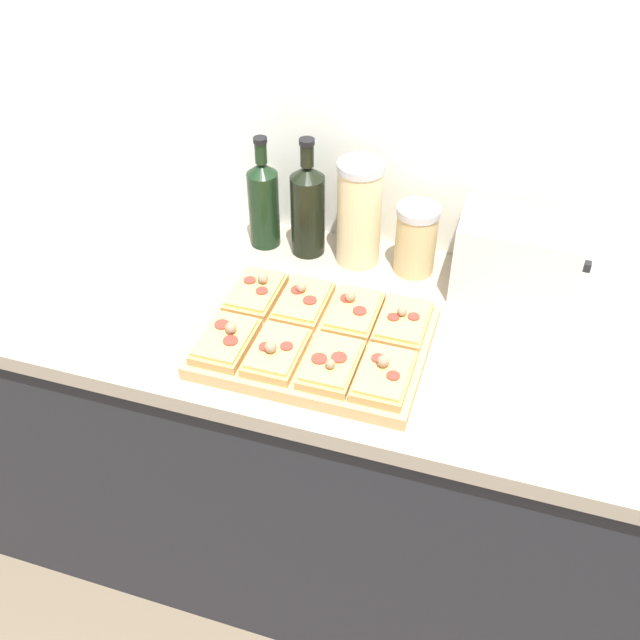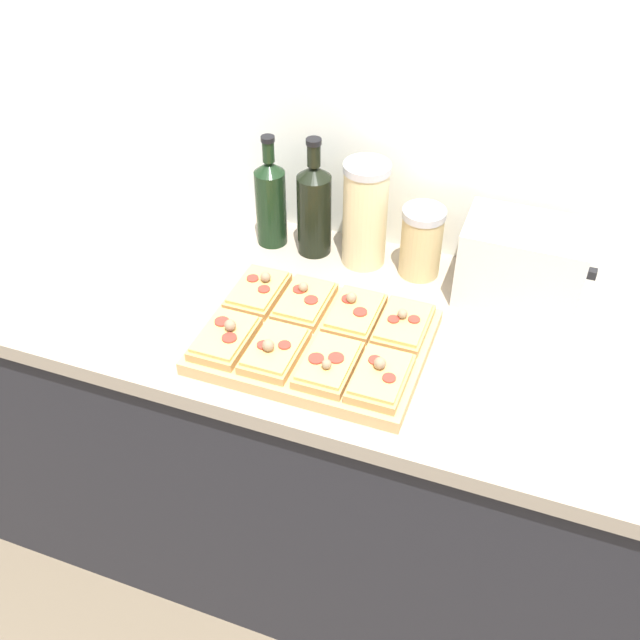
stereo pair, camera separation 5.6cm
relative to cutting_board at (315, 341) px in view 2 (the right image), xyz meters
name	(u,v)px [view 2 (the right image)]	position (x,y,z in m)	size (l,w,h in m)	color
wall_back	(411,109)	(0.06, 0.46, 0.33)	(6.00, 0.06, 2.50)	silver
kitchen_counter	(352,455)	(0.06, 0.11, -0.47)	(2.63, 0.67, 0.90)	#232328
cutting_board	(315,341)	(0.00, 0.00, 0.00)	(0.47, 0.35, 0.03)	tan
pizza_slice_back_left	(258,290)	(-0.17, 0.08, 0.03)	(0.10, 0.16, 0.05)	tan
pizza_slice_back_midleft	(305,301)	(-0.06, 0.08, 0.03)	(0.10, 0.16, 0.05)	tan
pizza_slice_back_midright	(353,312)	(0.06, 0.08, 0.03)	(0.10, 0.16, 0.05)	tan
pizza_slice_back_right	(403,324)	(0.17, 0.08, 0.03)	(0.10, 0.16, 0.05)	tan
pizza_slice_front_left	(225,337)	(-0.17, -0.08, 0.03)	(0.10, 0.16, 0.05)	tan
pizza_slice_front_midleft	(274,350)	(-0.06, -0.08, 0.03)	(0.10, 0.16, 0.05)	tan
pizza_slice_front_midright	(327,363)	(0.06, -0.08, 0.03)	(0.10, 0.16, 0.05)	tan
pizza_slice_front_right	(381,377)	(0.17, -0.08, 0.03)	(0.10, 0.16, 0.05)	tan
olive_oil_bottle	(271,201)	(-0.24, 0.34, 0.10)	(0.08, 0.08, 0.29)	black
wine_bottle	(314,207)	(-0.13, 0.34, 0.11)	(0.08, 0.08, 0.30)	black
grain_jar_tall	(365,214)	(0.00, 0.34, 0.12)	(0.11, 0.11, 0.26)	beige
grain_jar_short	(421,242)	(0.14, 0.34, 0.07)	(0.10, 0.10, 0.17)	tan
toaster_oven	(522,263)	(0.37, 0.32, 0.08)	(0.29, 0.17, 0.19)	beige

